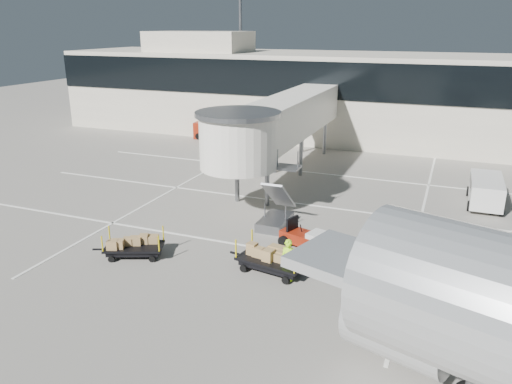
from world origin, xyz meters
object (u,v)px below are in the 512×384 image
suitcase_cart (413,235)px  box_cart_near (269,259)px  box_cart_far (136,247)px  minivan (486,189)px  ground_worker (288,260)px  baggage_tug (303,237)px  belt_loader (216,131)px

suitcase_cart → box_cart_near: bearing=-142.2°
suitcase_cart → box_cart_near: (-5.72, -5.54, 0.13)m
suitcase_cart → box_cart_far: 13.78m
box_cart_near → minivan: (9.26, 13.30, 0.42)m
ground_worker → minivan: size_ratio=0.42×
box_cart_near → suitcase_cart: bearing=53.4°
baggage_tug → belt_loader: (-15.19, 21.08, 0.28)m
minivan → belt_loader: 26.13m
suitcase_cart → box_cart_far: bearing=-158.1°
belt_loader → ground_worker: bearing=-63.5°
minivan → belt_loader: belt_loader is taller
minivan → baggage_tug: bearing=-130.5°
suitcase_cart → minivan: (3.54, 7.76, 0.55)m
box_cart_far → ground_worker: size_ratio=1.78×
suitcase_cart → belt_loader: belt_loader is taller
box_cart_far → baggage_tug: bearing=7.3°
ground_worker → box_cart_far: bearing=-173.7°
baggage_tug → minivan: minivan is taller
suitcase_cart → ground_worker: 7.63m
ground_worker → belt_loader: size_ratio=0.42×
ground_worker → belt_loader: (-15.55, 24.60, -0.15)m
ground_worker → belt_loader: 29.10m
box_cart_far → belt_loader: 26.38m
baggage_tug → minivan: bearing=68.1°
box_cart_far → belt_loader: belt_loader is taller
minivan → box_cart_near: bearing=-125.4°
suitcase_cart → ground_worker: size_ratio=1.83×
box_cart_far → box_cart_near: bearing=-13.6°
baggage_tug → ground_worker: (0.36, -3.51, 0.43)m
minivan → belt_loader: size_ratio=1.01×
box_cart_near → box_cart_far: 6.50m
baggage_tug → suitcase_cart: (5.04, 2.49, -0.05)m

